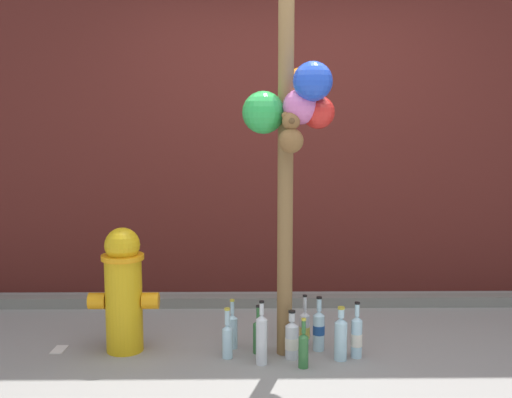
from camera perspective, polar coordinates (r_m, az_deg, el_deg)
The scene contains 17 objects.
ground_plane at distance 3.54m, azimuth 4.36°, elevation -16.35°, with size 14.00×14.00×0.00m, color gray.
building_wall at distance 5.07m, azimuth 2.72°, elevation 11.43°, with size 10.00×0.20×3.58m.
curb_strip at distance 4.75m, azimuth 2.95°, elevation -9.59°, with size 8.00×0.12×0.08m, color slate.
memorial_post at distance 3.56m, azimuth 3.28°, elevation 11.39°, with size 0.54×0.51×2.95m.
fire_hydrant at distance 3.86m, azimuth -12.39°, elevation -8.33°, with size 0.43×0.26×0.78m.
bottle_0 at distance 3.61m, azimuth 4.50°, elevation -13.90°, with size 0.06×0.06×0.30m.
bottle_1 at distance 3.89m, azimuth -2.24°, elevation -12.21°, with size 0.07×0.07×0.32m.
bottle_2 at distance 3.74m, azimuth 3.39°, elevation -13.08°, with size 0.08×0.08×0.30m.
bottle_3 at distance 4.09m, azimuth 2.57°, elevation -11.24°, with size 0.06×0.06×0.31m.
bottle_4 at distance 3.87m, azimuth 5.94°, elevation -12.11°, with size 0.07×0.07×0.34m.
bottle_5 at distance 3.79m, azimuth 9.48°, elevation -12.66°, with size 0.07×0.07×0.34m.
bottle_6 at distance 3.97m, azimuth 4.61°, elevation -12.00°, with size 0.07×0.07×0.32m.
bottle_7 at distance 3.74m, azimuth 8.00°, elevation -12.78°, with size 0.08×0.08×0.33m.
bottle_8 at distance 3.74m, azimuth -2.72°, elevation -13.02°, with size 0.06×0.06×0.31m.
bottle_9 at distance 3.81m, azimuth 0.20°, elevation -12.73°, with size 0.06×0.06×0.30m.
bottle_10 at distance 3.63m, azimuth 0.53°, elevation -13.01°, with size 0.07×0.07×0.38m.
litter_1 at distance 4.09m, azimuth -18.07°, elevation -13.32°, with size 0.14×0.08×0.01m, color silver.
Camera 1 is at (-0.30, -3.23, 1.41)m, focal length 42.38 mm.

